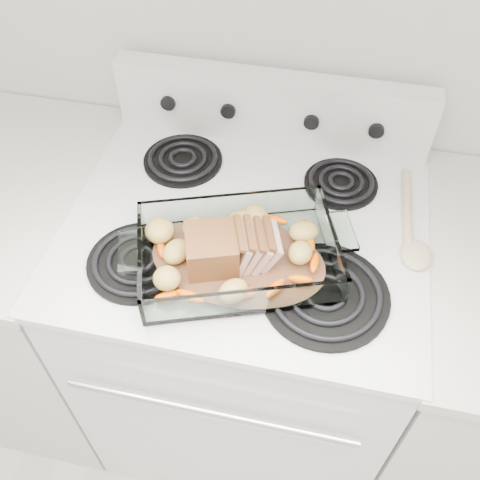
% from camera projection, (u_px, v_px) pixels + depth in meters
% --- Properties ---
extents(electric_range, '(0.78, 0.70, 1.12)m').
position_uv_depth(electric_range, '(245.00, 330.00, 1.51)').
color(electric_range, silver).
rests_on(electric_range, ground).
extents(counter_left, '(0.58, 0.68, 0.93)m').
position_uv_depth(counter_left, '(30.00, 292.00, 1.61)').
color(counter_left, silver).
rests_on(counter_left, ground).
extents(baking_dish, '(0.38, 0.25, 0.07)m').
position_uv_depth(baking_dish, '(238.00, 257.00, 1.06)').
color(baking_dish, silver).
rests_on(baking_dish, electric_range).
extents(pork_roast, '(0.18, 0.10, 0.08)m').
position_uv_depth(pork_roast, '(225.00, 246.00, 1.05)').
color(pork_roast, brown).
rests_on(pork_roast, baking_dish).
extents(roast_vegetables, '(0.34, 0.19, 0.04)m').
position_uv_depth(roast_vegetables, '(240.00, 241.00, 1.08)').
color(roast_vegetables, '#F36601').
rests_on(roast_vegetables, baking_dish).
extents(wooden_spoon, '(0.07, 0.29, 0.02)m').
position_uv_depth(wooden_spoon, '(412.00, 233.00, 1.13)').
color(wooden_spoon, '#C5B08A').
rests_on(wooden_spoon, electric_range).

